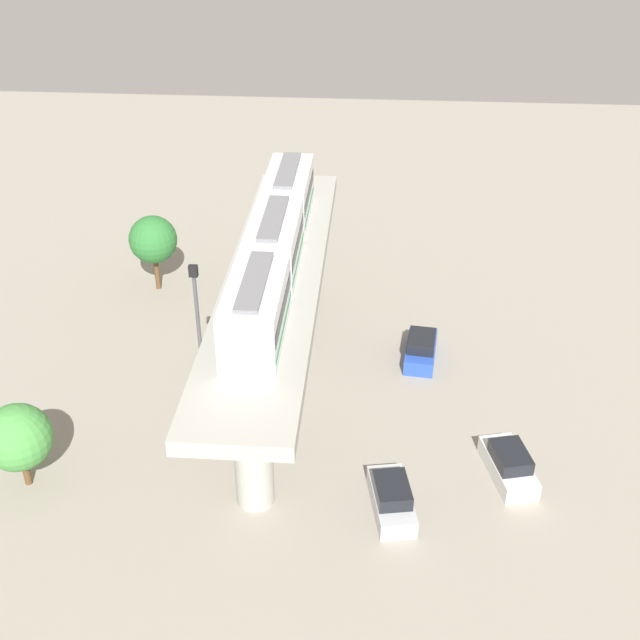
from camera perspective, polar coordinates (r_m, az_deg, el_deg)
The scene contains 9 objects.
ground_plane at distance 48.36m, azimuth -2.99°, elevation -4.86°, with size 120.00×120.00×0.00m, color gray.
viaduct at distance 45.06m, azimuth -3.20°, elevation 1.23°, with size 5.20×28.85×7.90m.
train at distance 43.68m, azimuth -3.29°, elevation 5.37°, with size 2.64×20.50×3.24m.
parked_car_blue at distance 50.83m, azimuth 7.21°, elevation -2.05°, with size 2.25×4.37×1.76m.
parked_car_silver at distance 40.34m, azimuth 5.12°, elevation -12.52°, with size 2.54×4.46×1.76m.
parked_car_white at distance 43.07m, azimuth 13.30°, elevation -9.99°, with size 2.76×4.51×1.76m.
tree_near_viaduct at distance 42.72m, azimuth -20.76°, elevation -7.83°, with size 3.42×3.42×4.77m.
tree_mid_lot at distance 57.94m, azimuth -11.82°, elevation 5.62°, with size 3.40×3.40×5.64m.
signal_post at distance 42.09m, azimuth -8.52°, elevation -1.83°, with size 0.44×0.28×10.50m.
Camera 1 is at (-5.43, 38.42, 28.86)m, focal length 44.90 mm.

